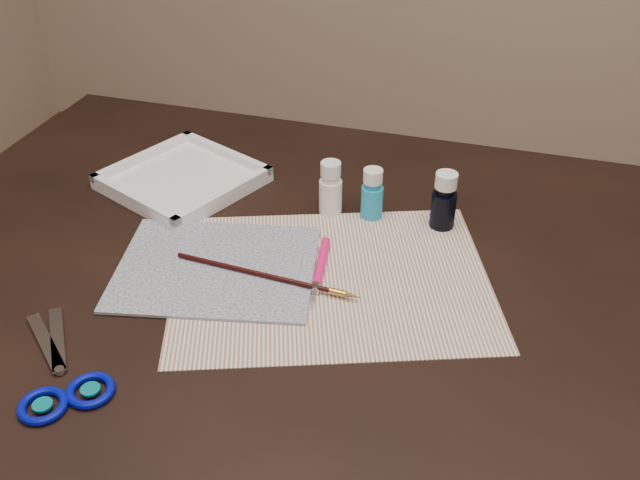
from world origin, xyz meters
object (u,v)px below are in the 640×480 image
(paint_bottle_cyan, at_px, (372,194))
(scissors, at_px, (50,362))
(paper, at_px, (331,279))
(paint_bottle_white, at_px, (331,188))
(palette_tray, at_px, (183,178))
(canvas, at_px, (216,267))
(paint_bottle_navy, at_px, (444,201))

(paint_bottle_cyan, height_order, scissors, paint_bottle_cyan)
(paper, bearing_deg, paint_bottle_white, 106.25)
(paint_bottle_white, relative_size, paint_bottle_cyan, 1.05)
(scissors, xyz_separation_m, palette_tray, (-0.03, 0.44, 0.01))
(canvas, relative_size, palette_tray, 1.28)
(paint_bottle_white, bearing_deg, canvas, -120.21)
(paint_bottle_cyan, distance_m, scissors, 0.52)
(paint_bottle_navy, height_order, palette_tray, paint_bottle_navy)
(paint_bottle_cyan, relative_size, palette_tray, 0.39)
(scissors, distance_m, palette_tray, 0.44)
(paper, xyz_separation_m, paint_bottle_navy, (0.13, 0.18, 0.05))
(paper, xyz_separation_m, paint_bottle_cyan, (0.02, 0.17, 0.04))
(paint_bottle_white, xyz_separation_m, scissors, (-0.23, -0.42, -0.04))
(palette_tray, bearing_deg, canvas, -53.88)
(paper, relative_size, paint_bottle_navy, 4.71)
(canvas, bearing_deg, paint_bottle_cyan, 47.92)
(paint_bottle_navy, height_order, scissors, paint_bottle_navy)
(paint_bottle_navy, bearing_deg, paint_bottle_cyan, -177.88)
(palette_tray, bearing_deg, scissors, -85.43)
(paint_bottle_white, bearing_deg, paper, -73.75)
(paint_bottle_cyan, bearing_deg, paint_bottle_navy, 2.12)
(canvas, relative_size, paint_bottle_cyan, 3.31)
(paper, relative_size, scissors, 2.02)
(scissors, bearing_deg, paint_bottle_navy, -92.68)
(paint_bottle_navy, bearing_deg, canvas, -145.03)
(scissors, bearing_deg, paint_bottle_white, -77.89)
(palette_tray, bearing_deg, paint_bottle_navy, -0.37)
(paint_bottle_white, xyz_separation_m, paint_bottle_navy, (0.18, 0.01, 0.00))
(canvas, distance_m, paint_bottle_white, 0.23)
(paint_bottle_cyan, relative_size, paint_bottle_navy, 0.90)
(paper, height_order, scissors, scissors)
(paint_bottle_white, xyz_separation_m, paint_bottle_cyan, (0.07, 0.00, -0.00))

